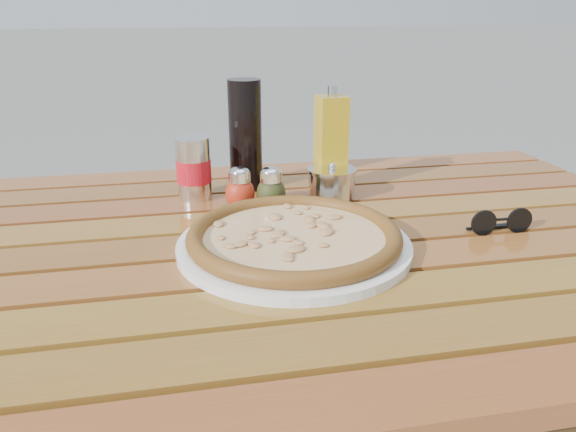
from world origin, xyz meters
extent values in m
cube|color=#3A220D|center=(0.64, 0.39, 0.35)|extent=(0.06, 0.06, 0.70)
cube|color=#39210D|center=(0.00, 0.00, 0.70)|extent=(1.36, 0.86, 0.04)
cube|color=#56260F|center=(0.00, -0.41, 0.73)|extent=(1.40, 0.09, 0.03)
cube|color=#53310E|center=(0.00, -0.30, 0.73)|extent=(1.40, 0.09, 0.03)
cube|color=#59370F|center=(0.00, -0.20, 0.73)|extent=(1.40, 0.09, 0.03)
cube|color=#592C0F|center=(0.00, -0.10, 0.73)|extent=(1.40, 0.09, 0.03)
cube|color=#522A0E|center=(0.00, 0.00, 0.73)|extent=(1.40, 0.09, 0.03)
cube|color=#5C3610|center=(0.00, 0.10, 0.73)|extent=(1.40, 0.09, 0.03)
cube|color=#56260F|center=(0.00, 0.20, 0.73)|extent=(1.40, 0.09, 0.03)
cube|color=#522A0E|center=(0.00, 0.30, 0.73)|extent=(1.40, 0.09, 0.03)
cube|color=#5C2B10|center=(0.00, 0.41, 0.73)|extent=(1.40, 0.09, 0.03)
cylinder|color=white|center=(0.00, -0.05, 0.76)|extent=(0.41, 0.41, 0.01)
cylinder|color=beige|center=(0.00, -0.05, 0.77)|extent=(0.40, 0.40, 0.01)
torus|color=black|center=(0.00, -0.05, 0.77)|extent=(0.42, 0.42, 0.03)
ellipsoid|color=red|center=(-0.06, 0.15, 0.78)|extent=(0.07, 0.07, 0.06)
cylinder|color=white|center=(-0.06, 0.15, 0.81)|extent=(0.05, 0.05, 0.02)
ellipsoid|color=silver|center=(-0.06, 0.15, 0.82)|extent=(0.05, 0.05, 0.02)
ellipsoid|color=#363A17|center=(-0.01, 0.14, 0.78)|extent=(0.06, 0.06, 0.06)
cylinder|color=white|center=(-0.01, 0.14, 0.81)|extent=(0.04, 0.04, 0.02)
ellipsoid|color=silver|center=(-0.01, 0.14, 0.82)|extent=(0.04, 0.04, 0.02)
cylinder|color=black|center=(-0.03, 0.28, 0.86)|extent=(0.08, 0.08, 0.22)
cylinder|color=silver|center=(-0.14, 0.23, 0.81)|extent=(0.09, 0.09, 0.12)
cylinder|color=#B6121D|center=(-0.14, 0.23, 0.81)|extent=(0.09, 0.09, 0.04)
cube|color=#AF8912|center=(0.13, 0.23, 0.84)|extent=(0.06, 0.06, 0.19)
cylinder|color=silver|center=(0.13, 0.23, 0.95)|extent=(0.02, 0.02, 0.02)
cylinder|color=silver|center=(0.12, 0.18, 0.78)|extent=(0.12, 0.12, 0.05)
cylinder|color=silver|center=(0.12, 0.18, 0.81)|extent=(0.13, 0.13, 0.01)
sphere|color=silver|center=(0.12, 0.18, 0.81)|extent=(0.02, 0.02, 0.01)
cylinder|color=black|center=(0.32, -0.04, 0.77)|extent=(0.04, 0.01, 0.04)
cylinder|color=black|center=(0.38, -0.05, 0.77)|extent=(0.04, 0.01, 0.04)
cube|color=black|center=(0.35, -0.05, 0.77)|extent=(0.02, 0.00, 0.00)
cube|color=black|center=(0.34, -0.03, 0.75)|extent=(0.09, 0.01, 0.00)
cube|color=black|center=(0.36, -0.03, 0.75)|extent=(0.09, 0.01, 0.00)
camera|label=1|loc=(-0.17, -0.82, 1.10)|focal=35.00mm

